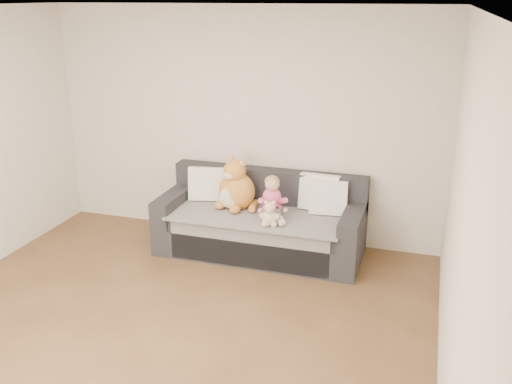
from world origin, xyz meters
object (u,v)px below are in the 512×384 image
sofa (261,225)px  toddler (272,200)px  sippy_cup (269,214)px  teddy_bear (270,215)px  plush_cat (236,188)px

sofa → toddler: size_ratio=4.84×
sippy_cup → teddy_bear: bearing=-72.9°
sippy_cup → plush_cat: bearing=154.8°
toddler → sippy_cup: bearing=-117.0°
plush_cat → teddy_bear: (0.49, -0.37, -0.12)m
sofa → toddler: (0.16, -0.13, 0.35)m
sofa → plush_cat: bearing=179.1°
toddler → sippy_cup: (-0.01, -0.07, -0.13)m
plush_cat → sippy_cup: (0.44, -0.21, -0.17)m
plush_cat → teddy_bear: size_ratio=2.28×
sofa → teddy_bear: bearing=-61.3°
teddy_bear → sippy_cup: 0.18m
plush_cat → teddy_bear: bearing=-16.2°
sofa → sippy_cup: bearing=-53.5°
plush_cat → sippy_cup: 0.52m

